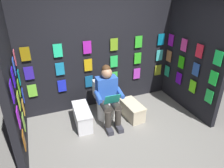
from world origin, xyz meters
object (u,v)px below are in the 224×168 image
Objects in this scene: person_reading at (108,96)px; comic_longbox_near at (82,117)px; comic_longbox_far at (132,110)px; toilet at (105,102)px.

person_reading reaches higher than comic_longbox_near.
person_reading reaches higher than comic_longbox_far.
person_reading is 0.67m from comic_longbox_near.
person_reading is 0.67m from comic_longbox_far.
comic_longbox_far is (-0.51, 0.26, -0.16)m from toilet.
person_reading is 1.87× the size of comic_longbox_far.
toilet is 0.59m from comic_longbox_far.
person_reading reaches higher than toilet.
comic_longbox_near is at bearing -10.45° from comic_longbox_far.
comic_longbox_far is (-0.51, 0.04, -0.43)m from person_reading.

